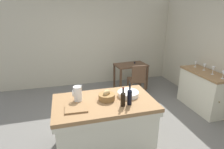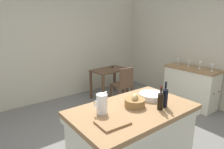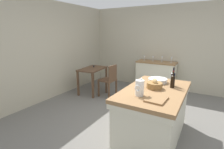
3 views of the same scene
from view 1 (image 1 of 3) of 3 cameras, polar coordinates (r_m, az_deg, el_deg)
name	(u,v)px [view 1 (image 1 of 3)]	position (r m, az deg, el deg)	size (l,w,h in m)	color
ground_plane	(112,129)	(3.77, 0.00, -16.62)	(6.76, 6.76, 0.00)	#66635E
wall_back	(90,43)	(5.68, -6.98, 9.87)	(5.32, 0.12, 2.60)	#B2AA93
island_table	(105,123)	(3.10, -2.34, -14.82)	(1.58, 0.94, 0.87)	olive
side_cabinet	(203,91)	(4.76, 26.49, -4.51)	(0.52, 1.21, 0.91)	olive
writing_desk	(131,68)	(5.34, 5.84, 1.91)	(0.95, 0.64, 0.80)	#513826
wooden_chair	(137,80)	(4.84, 7.81, -1.57)	(0.43, 0.43, 0.92)	#513826
pitcher	(78,93)	(2.90, -10.68, -5.82)	(0.17, 0.13, 0.28)	white
wash_bowl	(128,94)	(3.05, 5.06, -5.99)	(0.35, 0.35, 0.07)	white
bread_basket	(107,96)	(2.90, -1.66, -6.84)	(0.26, 0.26, 0.17)	olive
cutting_board	(76,109)	(2.71, -11.08, -10.38)	(0.32, 0.26, 0.02)	olive
wine_bottle_dark	(130,96)	(2.74, 5.51, -6.81)	(0.07, 0.07, 0.33)	black
wine_bottle_amber	(123,99)	(2.70, 3.46, -7.51)	(0.07, 0.07, 0.30)	black
wine_glass_far_left	(223,73)	(4.30, 31.43, 0.35)	(0.07, 0.07, 0.17)	white
wine_glass_left	(213,69)	(4.49, 29.05, 1.52)	(0.07, 0.07, 0.18)	white
wine_glass_middle	(205,66)	(4.71, 26.93, 2.39)	(0.07, 0.07, 0.15)	white
wine_glass_right	(196,63)	(4.90, 24.66, 3.29)	(0.07, 0.07, 0.15)	white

